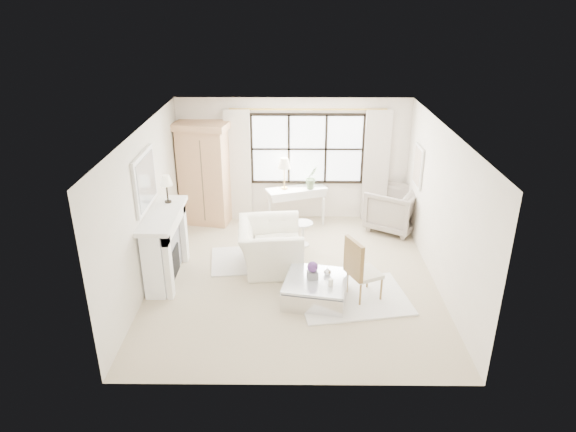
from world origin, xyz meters
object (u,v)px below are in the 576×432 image
armoire (204,173)px  coffee_table (316,290)px  console_table (297,205)px  club_armchair (270,246)px

armoire → coffee_table: (2.29, -3.16, -0.96)m
console_table → coffee_table: size_ratio=1.17×
armoire → coffee_table: bearing=-43.5°
armoire → console_table: bearing=10.1°
coffee_table → console_table: bearing=106.4°
armoire → console_table: 2.12m
console_table → club_armchair: bearing=-123.3°
club_armchair → coffee_table: club_armchair is taller
armoire → club_armchair: armoire is taller
armoire → coffee_table: armoire is taller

